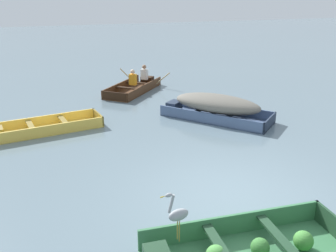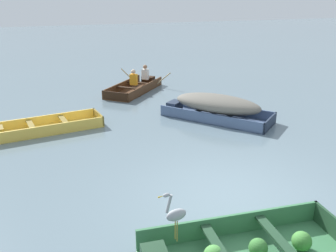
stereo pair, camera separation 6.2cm
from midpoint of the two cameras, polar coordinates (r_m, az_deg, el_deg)
The scene contains 5 objects.
ground_plane at distance 7.76m, azimuth 9.70°, elevation -10.55°, with size 80.00×80.00×0.00m, color slate.
skiff_yellow_near_moored at distance 11.54m, azimuth -18.31°, elevation -0.24°, with size 3.24×1.46×0.33m.
skiff_slate_blue_mid_moored at distance 11.99m, azimuth 7.54°, elevation 3.10°, with size 3.19×3.43×0.80m.
rowboat_dark_varnish_with_crew at distance 15.50m, azimuth -4.75°, elevation 6.09°, with size 3.04×3.11×0.91m.
heron_on_dinghy at distance 5.56m, azimuth 1.46°, elevation -13.20°, with size 0.46×0.19×0.84m.
Camera 2 is at (-3.30, -5.83, 3.92)m, focal length 40.00 mm.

